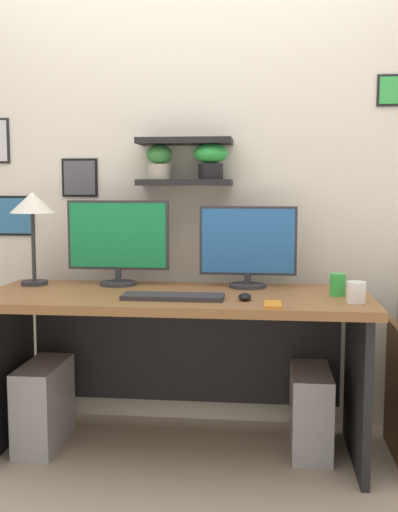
{
  "coord_description": "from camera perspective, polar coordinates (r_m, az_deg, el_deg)",
  "views": [
    {
      "loc": [
        0.41,
        -2.75,
        1.23
      ],
      "look_at": [
        0.1,
        0.05,
        0.92
      ],
      "focal_mm": 43.38,
      "sensor_mm": 36.0,
      "label": 1
    }
  ],
  "objects": [
    {
      "name": "desk_lamp",
      "position": [
        3.14,
        -15.12,
        4.23
      ],
      "size": [
        0.22,
        0.22,
        0.46
      ],
      "color": "#2D2D33",
      "rests_on": "desk"
    },
    {
      "name": "coffee_mug",
      "position": [
        2.66,
        14.29,
        -3.27
      ],
      "size": [
        0.08,
        0.08,
        0.09
      ],
      "primitive_type": "cylinder",
      "color": "white",
      "rests_on": "desk"
    },
    {
      "name": "computer_tower_left",
      "position": [
        3.12,
        -14.11,
        -13.15
      ],
      "size": [
        0.18,
        0.4,
        0.4
      ],
      "primitive_type": "cube",
      "color": "#99999E",
      "rests_on": "ground"
    },
    {
      "name": "keyboard",
      "position": [
        2.68,
        -2.42,
        -3.77
      ],
      "size": [
        0.44,
        0.14,
        0.02
      ],
      "primitive_type": "cube",
      "color": "#2D2D33",
      "rests_on": "desk"
    },
    {
      "name": "desk",
      "position": [
        2.92,
        -1.95,
        -7.27
      ],
      "size": [
        1.76,
        0.68,
        0.75
      ],
      "color": "brown",
      "rests_on": "ground"
    },
    {
      "name": "ground_plane",
      "position": [
        3.04,
        -2.07,
        -17.55
      ],
      "size": [
        8.0,
        8.0,
        0.0
      ],
      "primitive_type": "plane",
      "color": "tan"
    },
    {
      "name": "cell_phone",
      "position": [
        2.55,
        6.82,
        -4.45
      ],
      "size": [
        0.07,
        0.14,
        0.01
      ],
      "primitive_type": "cube",
      "rotation": [
        0.0,
        0.0,
        0.0
      ],
      "color": "orange",
      "rests_on": "desk"
    },
    {
      "name": "computer_tower_right",
      "position": [
        3.02,
        10.24,
        -13.84
      ],
      "size": [
        0.18,
        0.4,
        0.39
      ],
      "primitive_type": "cube",
      "color": "#99999E",
      "rests_on": "ground"
    },
    {
      "name": "computer_mouse",
      "position": [
        2.66,
        4.25,
        -3.76
      ],
      "size": [
        0.06,
        0.09,
        0.03
      ],
      "primitive_type": "ellipsoid",
      "color": "black",
      "rests_on": "desk"
    },
    {
      "name": "monitor_left",
      "position": [
        3.06,
        -7.47,
        1.44
      ],
      "size": [
        0.5,
        0.18,
        0.42
      ],
      "color": "#2D2D33",
      "rests_on": "desk"
    },
    {
      "name": "back_wall_assembly",
      "position": [
        3.21,
        -1.08,
        8.49
      ],
      "size": [
        4.4,
        0.24,
        2.7
      ],
      "color": "silver",
      "rests_on": "ground"
    },
    {
      "name": "monitor_right",
      "position": [
        2.98,
        4.54,
        0.92
      ],
      "size": [
        0.47,
        0.18,
        0.39
      ],
      "color": "#2D2D33",
      "rests_on": "desk"
    },
    {
      "name": "pen_cup",
      "position": [
        2.82,
        12.67,
        -2.59
      ],
      "size": [
        0.07,
        0.07,
        0.1
      ],
      "primitive_type": "cylinder",
      "color": "green",
      "rests_on": "desk"
    }
  ]
}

